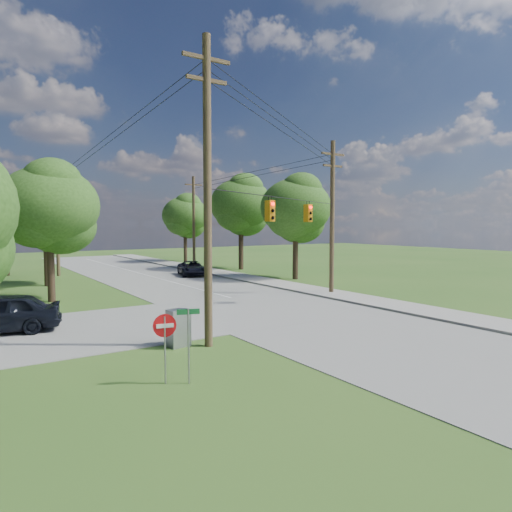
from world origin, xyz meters
TOP-DOWN VIEW (x-y plane):
  - ground at (0.00, 0.00)m, footprint 140.00×140.00m
  - main_road at (2.00, 5.00)m, footprint 10.00×100.00m
  - sidewalk_east at (8.70, 5.00)m, footprint 2.60×100.00m
  - pole_sw at (-4.60, 0.40)m, footprint 2.00×0.32m
  - pole_ne at (8.90, 8.00)m, footprint 2.00×0.32m
  - pole_north_e at (8.90, 30.00)m, footprint 2.00×0.32m
  - pole_north_w at (-5.00, 30.00)m, footprint 2.00×0.32m
  - power_lines at (1.50, 11.54)m, footprint 13.93×29.62m
  - traffic_signals at (2.55, 4.43)m, footprint 4.91×3.27m
  - tree_w_near at (-8.00, 15.00)m, footprint 6.00×6.00m
  - tree_w_mid at (-7.00, 23.00)m, footprint 6.40×6.40m
  - tree_w_far at (-9.00, 33.00)m, footprint 6.00×6.00m
  - tree_e_near at (12.00, 16.00)m, footprint 6.20×6.20m
  - tree_e_mid at (12.50, 26.00)m, footprint 6.60×6.60m
  - tree_e_far at (11.50, 38.00)m, footprint 5.80×5.80m
  - car_main_north at (5.50, 23.34)m, footprint 3.41×5.19m
  - control_cabinet at (-5.62, 1.00)m, footprint 0.89×0.70m
  - do_not_enter_sign at (-7.66, -2.69)m, footprint 0.70×0.20m
  - street_name_sign at (-7.06, -3.07)m, footprint 0.66×0.26m

SIDE VIEW (x-z plane):
  - ground at x=0.00m, z-range 0.00..0.00m
  - main_road at x=2.00m, z-range 0.00..0.03m
  - sidewalk_east at x=8.70m, z-range 0.00..0.12m
  - car_main_north at x=5.50m, z-range 0.03..1.36m
  - control_cabinet at x=-5.62m, z-range 0.00..1.48m
  - street_name_sign at x=-7.06m, z-range 0.35..2.64m
  - do_not_enter_sign at x=-7.66m, z-range 0.51..2.64m
  - pole_north_e at x=8.90m, z-range 0.13..10.13m
  - pole_north_w at x=-5.00m, z-range 0.13..10.13m
  - pole_ne at x=8.90m, z-range 0.22..10.72m
  - traffic_signals at x=2.55m, z-range 4.97..6.02m
  - tree_e_far at x=11.50m, z-range 1.76..10.08m
  - tree_w_near at x=-8.00m, z-range 1.72..10.12m
  - pole_sw at x=-4.60m, z-range 0.23..12.23m
  - tree_w_far at x=-9.00m, z-range 1.89..10.62m
  - tree_e_near at x=12.00m, z-range 1.85..10.66m
  - tree_w_mid at x=-7.00m, z-range 1.97..11.19m
  - tree_e_mid at x=12.50m, z-range 2.09..11.73m
  - power_lines at x=1.50m, z-range 6.69..11.62m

